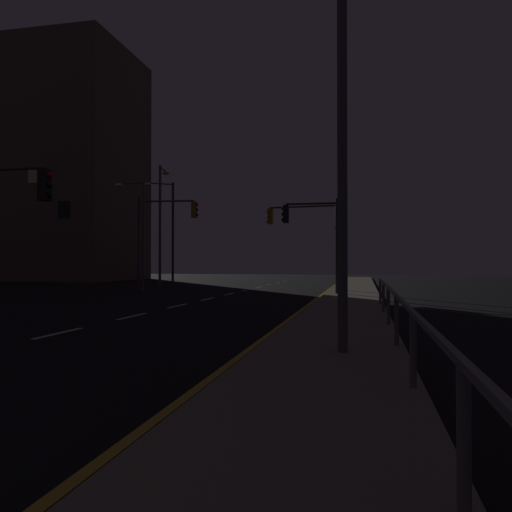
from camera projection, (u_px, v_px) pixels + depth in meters
name	position (u px, v px, depth m)	size (l,w,h in m)	color
ground_plane	(182.00, 305.00, 20.60)	(112.00, 112.00, 0.00)	black
sidewalk_right	(348.00, 306.00, 19.20)	(2.74, 77.00, 0.14)	gray
lane_markings_center	(208.00, 299.00, 24.02)	(0.14, 50.00, 0.01)	silver
lane_edge_line	(317.00, 298.00, 24.43)	(0.14, 53.00, 0.01)	gold
traffic_light_near_right	(312.00, 227.00, 26.49)	(3.00, 0.35, 4.95)	#38383D
traffic_light_far_center	(306.00, 228.00, 30.12)	(4.47, 0.72, 5.21)	#2D3033
traffic_light_far_right	(164.00, 225.00, 29.52)	(3.62, 0.65, 5.60)	#38383D
street_lamp_far_end	(356.00, 96.00, 9.02)	(1.77, 0.64, 7.69)	#4C4C51
street_lamp_median	(168.00, 224.00, 36.84)	(1.91, 1.29, 7.64)	#2D3033
street_lamp_mid_block	(138.00, 224.00, 30.91)	(1.90, 0.43, 6.77)	#4C4C51
street_lamp_across_street	(161.00, 216.00, 33.96)	(0.62, 1.85, 8.28)	#4C4C51
barrier_fence	(396.00, 306.00, 9.65)	(0.09, 20.06, 0.98)	#59595E
building_distant	(44.00, 168.00, 51.63)	(18.27, 11.96, 23.01)	brown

